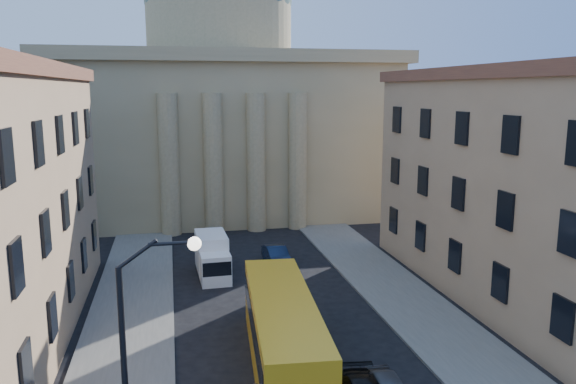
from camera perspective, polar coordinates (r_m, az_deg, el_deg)
The scene contains 8 objects.
sidewalk_left at distance 30.24m, azimuth -16.37°, elevation -16.02°, with size 5.00×60.00×0.15m, color #5E5C56.
sidewalk_right at distance 33.34m, azimuth 15.10°, elevation -13.38°, with size 5.00×60.00×0.15m, color #5E5C56.
church at distance 64.79m, azimuth -6.79°, elevation 9.05°, with size 68.02×28.76×36.60m.
building_right at distance 38.97m, azimuth 24.16°, elevation 0.79°, with size 11.60×26.60×14.70m.
street_lamp at distance 18.88m, azimuth -14.74°, elevation -15.14°, with size 2.62×0.44×8.83m.
car_right_distant at distance 43.33m, azimuth -1.16°, elevation -6.51°, with size 1.52×4.36×1.44m, color black.
city_bus at distance 27.60m, azimuth -0.53°, elevation -14.01°, with size 3.85×12.82×3.56m.
box_truck at distance 41.11m, azimuth -7.67°, elevation -6.56°, with size 2.28×5.41×2.93m.
Camera 1 is at (-5.81, -9.05, 13.32)m, focal length 35.00 mm.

